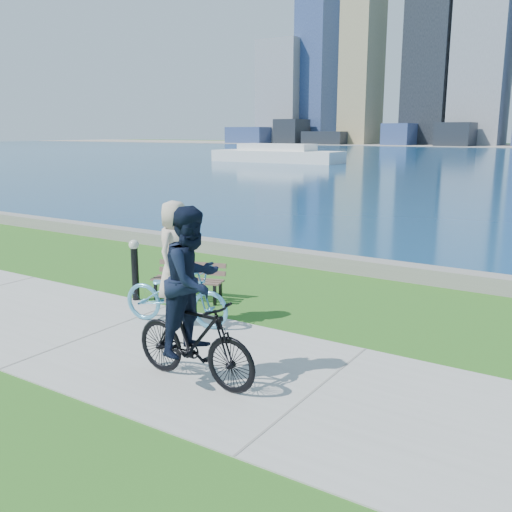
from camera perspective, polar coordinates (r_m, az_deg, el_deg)
The scene contains 8 objects.
ground at distance 7.50m, azimuth 5.70°, elevation -13.50°, with size 320.00×320.00×0.00m, color #245917.
concrete_path at distance 7.49m, azimuth 5.70°, elevation -13.43°, with size 80.00×3.50×0.02m, color #9C9C97.
seawall at distance 12.97m, azimuth 18.38°, elevation -2.03°, with size 90.00×0.50×0.35m, color slate.
ferry_near at distance 61.13m, azimuth 2.08°, elevation 10.10°, with size 14.18×4.05×1.92m.
park_bench at distance 11.29m, azimuth -6.69°, elevation -2.13°, with size 1.50×0.87×0.73m.
bollard_lamp at distance 11.31m, azimuth -12.03°, elevation -0.99°, with size 0.20×0.20×1.22m.
cyclist_woman at distance 9.74m, azimuth -8.05°, elevation -2.32°, with size 1.05×2.05×2.13m.
cyclist_man at distance 7.41m, azimuth -6.29°, elevation -5.47°, with size 0.73×1.95×2.34m.
Camera 1 is at (3.03, -6.03, 3.27)m, focal length 40.00 mm.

